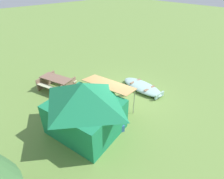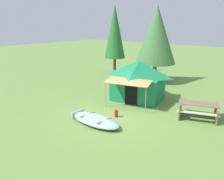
{
  "view_description": "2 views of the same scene",
  "coord_description": "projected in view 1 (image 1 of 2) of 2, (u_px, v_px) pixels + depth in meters",
  "views": [
    {
      "loc": [
        -5.85,
        6.4,
        5.89
      ],
      "look_at": [
        0.13,
        0.94,
        0.81
      ],
      "focal_mm": 29.35,
      "sensor_mm": 36.0,
      "label": 1
    },
    {
      "loc": [
        6.91,
        -8.73,
        4.62
      ],
      "look_at": [
        -0.72,
        0.69,
        1.14
      ],
      "focal_mm": 37.64,
      "sensor_mm": 36.0,
      "label": 2
    }
  ],
  "objects": [
    {
      "name": "beached_rowboat",
      "position": [
        142.0,
        87.0,
        10.99
      ],
      "size": [
        2.78,
        1.24,
        0.36
      ],
      "color": "#94BCB7",
      "rests_on": "ground_plane"
    },
    {
      "name": "cooler_box",
      "position": [
        119.0,
        125.0,
        8.21
      ],
      "size": [
        0.68,
        0.55,
        0.34
      ],
      "primitive_type": "cube",
      "rotation": [
        0.0,
        0.0,
        2.72
      ],
      "color": "#376BB7",
      "rests_on": "ground_plane"
    },
    {
      "name": "fuel_can",
      "position": [
        124.0,
        93.0,
        10.43
      ],
      "size": [
        0.25,
        0.25,
        0.37
      ],
      "primitive_type": "cylinder",
      "rotation": [
        0.0,
        0.0,
        0.58
      ],
      "color": "red",
      "rests_on": "ground_plane"
    },
    {
      "name": "picnic_table",
      "position": [
        56.0,
        82.0,
        10.86
      ],
      "size": [
        2.27,
        2.02,
        0.77
      ],
      "color": "#7F604E",
      "rests_on": "ground_plane"
    },
    {
      "name": "canvas_cabin_tent",
      "position": [
        85.0,
        107.0,
        7.58
      ],
      "size": [
        3.55,
        4.11,
        2.4
      ],
      "color": "#1B7F4F",
      "rests_on": "ground_plane"
    },
    {
      "name": "ground_plane",
      "position": [
        126.0,
        96.0,
        10.45
      ],
      "size": [
        80.0,
        80.0,
        0.0
      ],
      "primitive_type": "plane",
      "color": "olive"
    }
  ]
}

